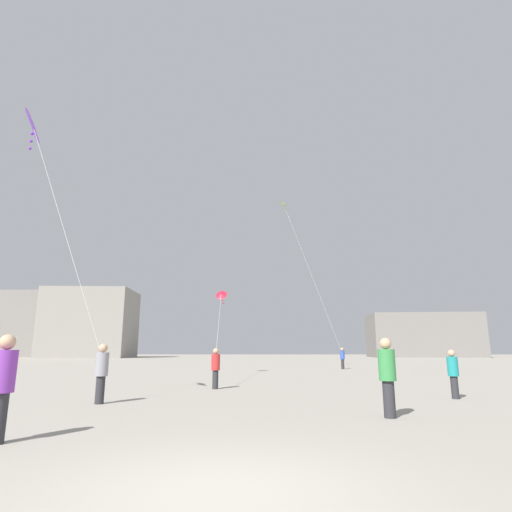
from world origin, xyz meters
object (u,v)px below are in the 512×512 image
(building_left_hall, at_px, (27,324))
(building_centre_hall, at_px, (91,324))
(person_in_red, at_px, (216,366))
(building_right_hall, at_px, (422,336))
(kite_lime_diamond, at_px, (285,208))
(kite_crimson_diamond, at_px, (221,296))
(person_in_green, at_px, (387,373))
(person_in_blue, at_px, (342,357))
(person_in_teal, at_px, (453,372))
(kite_violet_delta, at_px, (35,129))
(person_in_grey, at_px, (102,371))
(person_in_purple, at_px, (2,383))

(building_left_hall, bearing_deg, building_centre_hall, -21.69)
(person_in_red, distance_m, building_right_hall, 86.37)
(building_centre_hall, bearing_deg, person_in_red, -63.57)
(kite_lime_diamond, bearing_deg, kite_crimson_diamond, -122.40)
(person_in_red, height_order, building_left_hall, building_left_hall)
(building_centre_hall, height_order, building_right_hall, building_centre_hall)
(person_in_green, bearing_deg, building_right_hall, -16.07)
(person_in_green, height_order, kite_lime_diamond, kite_lime_diamond)
(person_in_blue, height_order, person_in_teal, person_in_blue)
(kite_violet_delta, bearing_deg, person_in_blue, 59.81)
(kite_crimson_diamond, bearing_deg, person_in_green, -71.53)
(building_left_hall, bearing_deg, person_in_red, -55.73)
(kite_lime_diamond, xyz_separation_m, building_centre_hall, (-39.20, 52.74, -7.17))
(person_in_grey, height_order, person_in_green, person_in_green)
(person_in_red, height_order, building_centre_hall, building_centre_hall)
(kite_lime_diamond, distance_m, kite_violet_delta, 26.24)
(person_in_blue, distance_m, person_in_purple, 31.10)
(person_in_purple, bearing_deg, person_in_grey, 8.45)
(kite_crimson_diamond, relative_size, kite_violet_delta, 1.42)
(person_in_blue, xyz_separation_m, building_right_hall, (28.15, 59.47, 3.73))
(person_in_grey, bearing_deg, building_left_hall, -87.67)
(person_in_purple, distance_m, building_centre_hall, 88.19)
(person_in_teal, distance_m, building_centre_hall, 86.61)
(person_in_grey, distance_m, person_in_blue, 26.21)
(person_in_red, bearing_deg, kite_lime_diamond, -120.51)
(person_in_purple, bearing_deg, kite_crimson_diamond, 0.59)
(person_in_teal, distance_m, building_right_hall, 86.34)
(kite_crimson_diamond, relative_size, building_centre_hall, 0.64)
(kite_lime_diamond, distance_m, building_centre_hall, 66.10)
(person_in_purple, relative_size, building_right_hall, 0.08)
(person_in_teal, bearing_deg, person_in_green, 48.42)
(person_in_purple, relative_size, kite_crimson_diamond, 0.16)
(kite_lime_diamond, bearing_deg, person_in_green, -87.26)
(kite_lime_diamond, bearing_deg, building_centre_hall, 126.62)
(person_in_purple, bearing_deg, building_right_hall, -19.28)
(person_in_red, distance_m, building_centre_hall, 79.71)
(person_in_grey, bearing_deg, person_in_green, 133.94)
(kite_crimson_diamond, relative_size, building_left_hall, 0.54)
(kite_violet_delta, bearing_deg, person_in_purple, -58.31)
(kite_lime_diamond, height_order, building_centre_hall, kite_lime_diamond)
(person_in_teal, distance_m, building_left_hall, 102.58)
(person_in_teal, height_order, kite_crimson_diamond, kite_crimson_diamond)
(person_in_green, bearing_deg, kite_lime_diamond, 6.92)
(person_in_blue, xyz_separation_m, person_in_green, (-3.42, -26.07, 0.06))
(building_left_hall, bearing_deg, person_in_purple, -60.18)
(person_in_green, bearing_deg, building_left_hall, 38.46)
(kite_violet_delta, bearing_deg, person_in_teal, 8.64)
(person_in_red, relative_size, kite_crimson_diamond, 0.14)
(person_in_green, relative_size, kite_violet_delta, 0.23)
(person_in_teal, bearing_deg, kite_crimson_diamond, -59.13)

